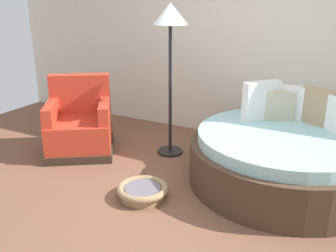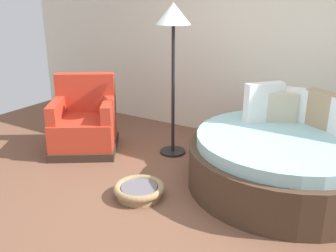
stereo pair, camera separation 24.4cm
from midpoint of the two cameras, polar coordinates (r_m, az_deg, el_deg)
name	(u,v)px [view 1 (the left image)]	position (r m, az deg, el deg)	size (l,w,h in m)	color
ground_plane	(180,214)	(3.56, -0.25, -13.25)	(8.00, 8.00, 0.02)	brown
back_wall	(258,25)	(5.08, 12.08, 14.73)	(8.00, 0.12, 3.06)	silver
round_daybed	(284,156)	(4.11, 15.56, -4.49)	(1.97, 1.97, 1.00)	#473323
red_armchair	(80,126)	(4.90, -14.58, -0.04)	(1.11, 1.11, 0.94)	#38281E
pet_basket	(143,191)	(3.78, -5.74, -9.79)	(0.51, 0.51, 0.13)	#9E7F56
floor_lamp	(170,29)	(4.42, -1.28, 14.50)	(0.40, 0.40, 1.82)	black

